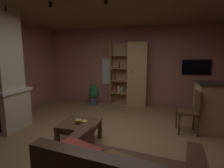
{
  "coord_description": "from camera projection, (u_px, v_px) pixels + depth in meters",
  "views": [
    {
      "loc": [
        0.85,
        -2.94,
        1.58
      ],
      "look_at": [
        0.0,
        0.4,
        1.05
      ],
      "focal_mm": 26.57,
      "sensor_mm": 36.0,
      "label": 1
    }
  ],
  "objects": [
    {
      "name": "window_pane_back",
      "position": [
        110.0,
        71.0,
        5.98
      ],
      "size": [
        0.55,
        0.01,
        0.92
      ],
      "primitive_type": "cube",
      "color": "white"
    },
    {
      "name": "table_book_0",
      "position": [
        84.0,
        121.0,
        3.11
      ],
      "size": [
        0.13,
        0.12,
        0.02
      ],
      "primitive_type": "cube",
      "rotation": [
        0.0,
        0.0,
        -0.17
      ],
      "color": "gold",
      "rests_on": "coffee_table"
    },
    {
      "name": "track_light_spot_1",
      "position": [
        51.0,
        5.0,
        3.04
      ],
      "size": [
        0.07,
        0.07,
        0.09
      ],
      "primitive_type": "cylinder",
      "color": "black"
    },
    {
      "name": "wall_mounted_tv",
      "position": [
        196.0,
        67.0,
        5.23
      ],
      "size": [
        0.85,
        0.06,
        0.48
      ],
      "color": "black"
    },
    {
      "name": "floor",
      "position": [
        107.0,
        140.0,
        3.27
      ],
      "size": [
        5.94,
        5.67,
        0.02
      ],
      "primitive_type": "cube",
      "color": "olive",
      "rests_on": "ground"
    },
    {
      "name": "table_book_1",
      "position": [
        79.0,
        120.0,
        3.13
      ],
      "size": [
        0.13,
        0.1,
        0.02
      ],
      "primitive_type": "cube",
      "rotation": [
        0.0,
        0.0,
        0.0
      ],
      "color": "#2D4C8C",
      "rests_on": "coffee_table"
    },
    {
      "name": "stone_fireplace",
      "position": [
        0.0,
        77.0,
        3.63
      ],
      "size": [
        0.93,
        0.82,
        2.63
      ],
      "color": "#BCAD8E",
      "rests_on": "ground"
    },
    {
      "name": "potted_floor_plant",
      "position": [
        94.0,
        94.0,
        5.71
      ],
      "size": [
        0.36,
        0.36,
        0.69
      ],
      "color": "#4C4C51",
      "rests_on": "ground"
    },
    {
      "name": "table_book_2",
      "position": [
        78.0,
        121.0,
        3.02
      ],
      "size": [
        0.11,
        0.11,
        0.03
      ],
      "primitive_type": "cube",
      "rotation": [
        0.0,
        0.0,
        0.14
      ],
      "color": "gold",
      "rests_on": "coffee_table"
    },
    {
      "name": "wall_back",
      "position": [
        129.0,
        66.0,
        5.81
      ],
      "size": [
        6.06,
        0.06,
        2.63
      ],
      "primitive_type": "cube",
      "color": "#AD7060",
      "rests_on": "ground"
    },
    {
      "name": "coffee_table",
      "position": [
        80.0,
        127.0,
        3.09
      ],
      "size": [
        0.69,
        0.64,
        0.4
      ],
      "color": "#4C331E",
      "rests_on": "ground"
    },
    {
      "name": "track_light_spot_0",
      "position": [
        5.0,
        9.0,
        3.3
      ],
      "size": [
        0.07,
        0.07,
        0.09
      ],
      "primitive_type": "cylinder",
      "color": "black"
    },
    {
      "name": "dining_chair",
      "position": [
        192.0,
        109.0,
        3.49
      ],
      "size": [
        0.43,
        0.43,
        0.92
      ],
      "color": "#4C331E",
      "rests_on": "ground"
    },
    {
      "name": "bookshelf_cabinet",
      "position": [
        135.0,
        75.0,
        5.54
      ],
      "size": [
        1.21,
        0.41,
        2.1
      ],
      "color": "tan",
      "rests_on": "ground"
    },
    {
      "name": "track_light_spot_2",
      "position": [
        106.0,
        1.0,
        2.85
      ],
      "size": [
        0.07,
        0.07,
        0.09
      ],
      "primitive_type": "cylinder",
      "color": "black"
    }
  ]
}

